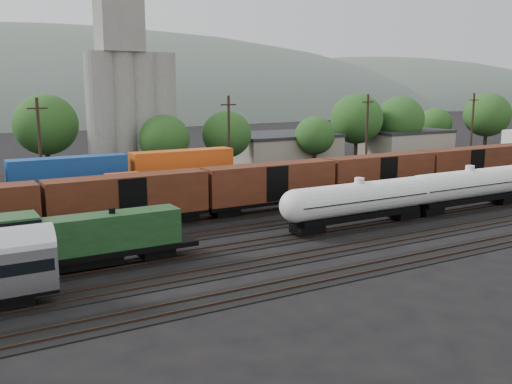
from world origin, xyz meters
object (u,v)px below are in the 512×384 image
green_locomotive (73,239)px  tank_car_a (359,200)px  orange_locomotive (165,191)px  grain_silo (131,100)px

green_locomotive → tank_car_a: (26.31, 0.00, 0.19)m
green_locomotive → tank_car_a: size_ratio=0.96×
orange_locomotive → grain_silo: 27.93m
tank_car_a → grain_silo: 42.73m
green_locomotive → tank_car_a: tank_car_a is taller
orange_locomotive → grain_silo: bearing=78.9°
grain_silo → orange_locomotive: bearing=-101.1°
grain_silo → tank_car_a: bearing=-78.4°
green_locomotive → orange_locomotive: (12.76, 15.00, -0.06)m
green_locomotive → grain_silo: bearing=66.4°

